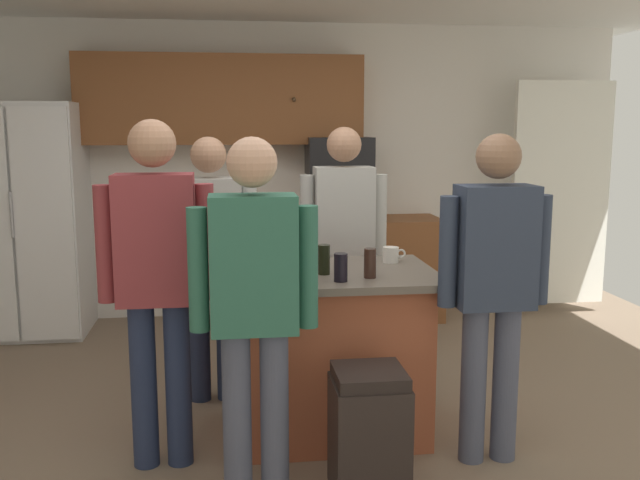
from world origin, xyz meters
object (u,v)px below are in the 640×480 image
(mug_ceramic_white, at_px, (391,255))
(person_host_foreground, at_px, (157,270))
(person_guest_left, at_px, (211,252))
(glass_dark_ale, at_px, (370,263))
(person_guest_right, at_px, (494,277))
(tumbler_amber, at_px, (324,260))
(kitchen_island, at_px, (327,351))
(refrigerator, at_px, (26,220))
(trash_bin, at_px, (369,433))
(person_guest_by_door, at_px, (344,238))
(person_elder_center, at_px, (254,298))
(glass_short_whisky, at_px, (288,252))
(glass_pilsner, at_px, (341,267))
(microwave_over_range, at_px, (339,156))

(mug_ceramic_white, bearing_deg, person_host_foreground, -160.12)
(person_guest_left, xyz_separation_m, glass_dark_ale, (0.84, -0.76, 0.06))
(person_guest_right, distance_m, mug_ceramic_white, 0.73)
(tumbler_amber, bearing_deg, kitchen_island, 70.68)
(mug_ceramic_white, bearing_deg, glass_dark_ale, -117.63)
(refrigerator, xyz_separation_m, trash_bin, (2.26, -2.92, -0.64))
(refrigerator, xyz_separation_m, person_guest_by_door, (2.38, -1.47, 0.04))
(person_elder_center, xyz_separation_m, glass_dark_ale, (0.62, 0.49, 0.04))
(person_guest_by_door, height_order, glass_short_whisky, person_guest_by_door)
(refrigerator, relative_size, person_guest_right, 1.13)
(person_elder_center, height_order, glass_pilsner, person_elder_center)
(trash_bin, bearing_deg, person_guest_left, 120.24)
(tumbler_amber, bearing_deg, person_guest_left, 133.43)
(person_guest_by_door, relative_size, mug_ceramic_white, 12.63)
(microwave_over_range, distance_m, glass_short_whisky, 2.29)
(person_guest_left, height_order, glass_short_whisky, person_guest_left)
(glass_short_whisky, bearing_deg, person_guest_left, 138.91)
(person_host_foreground, distance_m, glass_short_whisky, 0.82)
(person_guest_left, xyz_separation_m, mug_ceramic_white, (1.04, -0.37, 0.02))
(person_host_foreground, bearing_deg, person_elder_center, -59.31)
(person_host_foreground, xyz_separation_m, person_guest_left, (0.24, 0.84, -0.06))
(person_guest_right, xyz_separation_m, glass_dark_ale, (-0.58, 0.24, 0.04))
(refrigerator, height_order, microwave_over_range, refrigerator)
(kitchen_island, distance_m, person_guest_by_door, 0.93)
(person_guest_left, distance_m, person_elder_center, 1.27)
(kitchen_island, bearing_deg, tumbler_amber, -109.32)
(kitchen_island, relative_size, glass_dark_ale, 7.66)
(mug_ceramic_white, bearing_deg, person_guest_by_door, 108.64)
(microwave_over_range, relative_size, glass_pilsner, 3.88)
(person_host_foreground, height_order, person_guest_by_door, person_host_foreground)
(person_guest_left, bearing_deg, person_host_foreground, -64.70)
(person_guest_by_door, xyz_separation_m, tumbler_amber, (-0.24, -0.83, 0.02))
(person_guest_right, xyz_separation_m, person_guest_by_door, (-0.56, 1.19, 0.02))
(person_host_foreground, distance_m, mug_ceramic_white, 1.37)
(refrigerator, height_order, tumbler_amber, refrigerator)
(microwave_over_range, distance_m, person_guest_left, 2.13)
(microwave_over_range, xyz_separation_m, person_elder_center, (-0.86, -3.02, -0.49))
(kitchen_island, height_order, tumbler_amber, tumbler_amber)
(person_elder_center, distance_m, glass_pilsner, 0.62)
(person_host_foreground, bearing_deg, glass_pilsner, -16.57)
(refrigerator, bearing_deg, mug_ceramic_white, -38.25)
(person_elder_center, distance_m, trash_bin, 0.84)
(refrigerator, xyz_separation_m, glass_pilsner, (2.20, -2.48, 0.05))
(glass_dark_ale, distance_m, tumbler_amber, 0.25)
(person_guest_left, bearing_deg, refrigerator, 174.16)
(glass_dark_ale, height_order, trash_bin, glass_dark_ale)
(kitchen_island, height_order, glass_pilsner, glass_pilsner)
(glass_short_whisky, bearing_deg, person_guest_right, -32.29)
(microwave_over_range, relative_size, tumbler_amber, 3.51)
(kitchen_island, distance_m, person_guest_left, 0.98)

